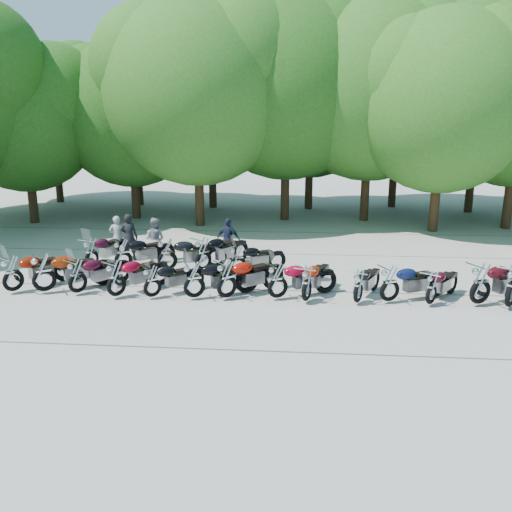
# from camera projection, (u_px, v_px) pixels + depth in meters

# --- Properties ---
(ground) EXTENTS (90.00, 90.00, 0.00)m
(ground) POSITION_uv_depth(u_px,v_px,m) (252.00, 306.00, 15.62)
(ground) COLOR #A29C93
(ground) RESTS_ON ground
(tree_1) EXTENTS (6.97, 6.97, 8.55)m
(tree_1) POSITION_uv_depth(u_px,v_px,m) (24.00, 119.00, 26.09)
(tree_1) COLOR #3A2614
(tree_1) RESTS_ON ground
(tree_2) EXTENTS (7.31, 7.31, 8.97)m
(tree_2) POSITION_uv_depth(u_px,v_px,m) (131.00, 114.00, 27.19)
(tree_2) COLOR #3A2614
(tree_2) RESTS_ON ground
(tree_3) EXTENTS (8.70, 8.70, 10.67)m
(tree_3) POSITION_uv_depth(u_px,v_px,m) (197.00, 92.00, 25.09)
(tree_3) COLOR #3A2614
(tree_3) RESTS_ON ground
(tree_4) EXTENTS (9.13, 9.13, 11.20)m
(tree_4) POSITION_uv_depth(u_px,v_px,m) (286.00, 86.00, 26.47)
(tree_4) COLOR #3A2614
(tree_4) RESTS_ON ground
(tree_5) EXTENTS (9.04, 9.04, 11.10)m
(tree_5) POSITION_uv_depth(u_px,v_px,m) (370.00, 87.00, 26.27)
(tree_5) COLOR #3A2614
(tree_5) RESTS_ON ground
(tree_6) EXTENTS (8.00, 8.00, 9.82)m
(tree_6) POSITION_uv_depth(u_px,v_px,m) (443.00, 103.00, 23.93)
(tree_6) COLOR #3A2614
(tree_6) RESTS_ON ground
(tree_9) EXTENTS (7.59, 7.59, 9.32)m
(tree_9) POSITION_uv_depth(u_px,v_px,m) (52.00, 110.00, 32.21)
(tree_9) COLOR #3A2614
(tree_9) RESTS_ON ground
(tree_10) EXTENTS (7.78, 7.78, 9.55)m
(tree_10) POSITION_uv_depth(u_px,v_px,m) (135.00, 108.00, 31.16)
(tree_10) COLOR #3A2614
(tree_10) RESTS_ON ground
(tree_11) EXTENTS (7.56, 7.56, 9.28)m
(tree_11) POSITION_uv_depth(u_px,v_px,m) (211.00, 110.00, 30.32)
(tree_11) COLOR #3A2614
(tree_11) RESTS_ON ground
(tree_12) EXTENTS (7.88, 7.88, 9.67)m
(tree_12) POSITION_uv_depth(u_px,v_px,m) (311.00, 106.00, 29.85)
(tree_12) COLOR #3A2614
(tree_12) RESTS_ON ground
(tree_13) EXTENTS (8.31, 8.31, 10.20)m
(tree_13) POSITION_uv_depth(u_px,v_px,m) (398.00, 100.00, 30.35)
(tree_13) COLOR #3A2614
(tree_13) RESTS_ON ground
(tree_14) EXTENTS (8.02, 8.02, 9.84)m
(tree_14) POSITION_uv_depth(u_px,v_px,m) (479.00, 104.00, 28.76)
(tree_14) COLOR #3A2614
(tree_14) RESTS_ON ground
(motorcycle_0) EXTENTS (1.97, 2.31, 1.33)m
(motorcycle_0) POSITION_uv_depth(u_px,v_px,m) (12.00, 272.00, 16.59)
(motorcycle_0) COLOR maroon
(motorcycle_0) RESTS_ON ground
(motorcycle_1) EXTENTS (2.51, 2.01, 1.41)m
(motorcycle_1) POSITION_uv_depth(u_px,v_px,m) (43.00, 271.00, 16.55)
(motorcycle_1) COLOR maroon
(motorcycle_1) RESTS_ON ground
(motorcycle_2) EXTENTS (1.85, 2.19, 1.26)m
(motorcycle_2) POSITION_uv_depth(u_px,v_px,m) (77.00, 275.00, 16.47)
(motorcycle_2) COLOR #3A0818
(motorcycle_2) RESTS_ON ground
(motorcycle_3) EXTENTS (1.94, 2.27, 1.31)m
(motorcycle_3) POSITION_uv_depth(u_px,v_px,m) (116.00, 277.00, 16.14)
(motorcycle_3) COLOR maroon
(motorcycle_3) RESTS_ON ground
(motorcycle_4) EXTENTS (1.92, 1.83, 1.15)m
(motorcycle_4) POSITION_uv_depth(u_px,v_px,m) (152.00, 280.00, 16.12)
(motorcycle_4) COLOR black
(motorcycle_4) RESTS_ON ground
(motorcycle_5) EXTENTS (2.39, 1.67, 1.31)m
(motorcycle_5) POSITION_uv_depth(u_px,v_px,m) (194.00, 279.00, 16.01)
(motorcycle_5) COLOR black
(motorcycle_5) RESTS_ON ground
(motorcycle_6) EXTENTS (2.29, 2.10, 1.35)m
(motorcycle_6) POSITION_uv_depth(u_px,v_px,m) (227.00, 278.00, 16.01)
(motorcycle_6) COLOR #9D1005
(motorcycle_6) RESTS_ON ground
(motorcycle_7) EXTENTS (2.32, 1.66, 1.28)m
(motorcycle_7) POSITION_uv_depth(u_px,v_px,m) (278.00, 279.00, 15.99)
(motorcycle_7) COLOR maroon
(motorcycle_7) RESTS_ON ground
(motorcycle_8) EXTENTS (1.39, 2.32, 1.25)m
(motorcycle_8) POSITION_uv_depth(u_px,v_px,m) (307.00, 282.00, 15.75)
(motorcycle_8) COLOR #9B1B05
(motorcycle_8) RESTS_ON ground
(motorcycle_9) EXTENTS (1.45, 2.12, 1.16)m
(motorcycle_9) POSITION_uv_depth(u_px,v_px,m) (358.00, 285.00, 15.64)
(motorcycle_9) COLOR black
(motorcycle_9) RESTS_ON ground
(motorcycle_10) EXTENTS (2.34, 1.59, 1.28)m
(motorcycle_10) POSITION_uv_depth(u_px,v_px,m) (390.00, 282.00, 15.70)
(motorcycle_10) COLOR #0D153D
(motorcycle_10) RESTS_ON ground
(motorcycle_11) EXTENTS (1.72, 2.01, 1.15)m
(motorcycle_11) POSITION_uv_depth(u_px,v_px,m) (432.00, 287.00, 15.50)
(motorcycle_11) COLOR #390715
(motorcycle_11) RESTS_ON ground
(motorcycle_12) EXTENTS (2.62, 1.85, 1.44)m
(motorcycle_12) POSITION_uv_depth(u_px,v_px,m) (481.00, 282.00, 15.45)
(motorcycle_12) COLOR #3C080F
(motorcycle_12) RESTS_ON ground
(motorcycle_13) EXTENTS (2.07, 2.53, 1.43)m
(motorcycle_13) POSITION_uv_depth(u_px,v_px,m) (512.00, 285.00, 15.22)
(motorcycle_13) COLOR black
(motorcycle_13) RESTS_ON ground
(motorcycle_14) EXTENTS (1.47, 2.36, 1.28)m
(motorcycle_14) POSITION_uv_depth(u_px,v_px,m) (91.00, 252.00, 19.09)
(motorcycle_14) COLOR #37071C
(motorcycle_14) RESTS_ON ground
(motorcycle_15) EXTENTS (2.19, 1.98, 1.28)m
(motorcycle_15) POSITION_uv_depth(u_px,v_px,m) (123.00, 253.00, 18.96)
(motorcycle_15) COLOR black
(motorcycle_15) RESTS_ON ground
(motorcycle_16) EXTENTS (2.49, 1.53, 1.35)m
(motorcycle_16) POSITION_uv_depth(u_px,v_px,m) (167.00, 253.00, 18.80)
(motorcycle_16) COLOR black
(motorcycle_16) RESTS_ON ground
(motorcycle_17) EXTENTS (2.14, 2.40, 1.40)m
(motorcycle_17) POSITION_uv_depth(u_px,v_px,m) (203.00, 253.00, 18.76)
(motorcycle_17) COLOR black
(motorcycle_17) RESTS_ON ground
(motorcycle_18) EXTENTS (2.11, 1.51, 1.16)m
(motorcycle_18) POSITION_uv_depth(u_px,v_px,m) (238.00, 258.00, 18.51)
(motorcycle_18) COLOR black
(motorcycle_18) RESTS_ON ground
(rider_0) EXTENTS (0.66, 0.50, 1.64)m
(rider_0) POSITION_uv_depth(u_px,v_px,m) (117.00, 237.00, 20.57)
(rider_0) COLOR #A0A0A2
(rider_0) RESTS_ON ground
(rider_1) EXTENTS (0.90, 0.76, 1.64)m
(rider_1) POSITION_uv_depth(u_px,v_px,m) (155.00, 239.00, 20.21)
(rider_1) COLOR gray
(rider_1) RESTS_ON ground
(rider_2) EXTENTS (1.01, 0.67, 1.59)m
(rider_2) POSITION_uv_depth(u_px,v_px,m) (229.00, 239.00, 20.33)
(rider_2) COLOR #1C233B
(rider_2) RESTS_ON ground
(rider_3) EXTENTS (0.68, 0.47, 1.78)m
(rider_3) POSITION_uv_depth(u_px,v_px,m) (129.00, 237.00, 20.25)
(rider_3) COLOR black
(rider_3) RESTS_ON ground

